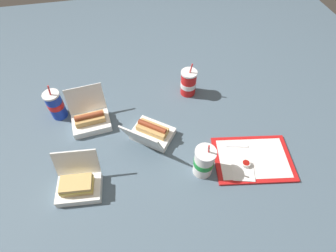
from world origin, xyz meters
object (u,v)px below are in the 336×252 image
object	(u,v)px
plastic_fork	(237,146)
clamshell_hotdog_right	(151,133)
soda_cup_back	(188,83)
ketchup_cup	(246,164)
soda_cup_center	(204,162)
clamshell_hotdog_back	(90,119)
soda_cup_corner	(56,105)
clamshell_sandwich_left	(78,185)
food_tray	(253,159)

from	to	relation	value
plastic_fork	clamshell_hotdog_right	world-z (taller)	clamshell_hotdog_right
clamshell_hotdog_right	soda_cup_back	xyz separation A→B (m)	(0.26, 0.28, 0.04)
ketchup_cup	soda_cup_center	size ratio (longest dim) A/B	0.18
clamshell_hotdog_back	soda_cup_center	size ratio (longest dim) A/B	0.97
ketchup_cup	soda_cup_corner	xyz separation A→B (m)	(-0.87, 0.51, 0.06)
soda_cup_center	ketchup_cup	bearing A→B (deg)	-5.54
plastic_fork	soda_cup_back	xyz separation A→B (m)	(-0.14, 0.43, 0.06)
clamshell_hotdog_back	ketchup_cup	bearing A→B (deg)	-30.28
soda_cup_back	ketchup_cup	bearing A→B (deg)	-75.24
ketchup_cup	plastic_fork	world-z (taller)	ketchup_cup
soda_cup_back	soda_cup_corner	bearing A→B (deg)	-177.53
clamshell_hotdog_back	soda_cup_corner	size ratio (longest dim) A/B	0.98
plastic_fork	clamshell_sandwich_left	size ratio (longest dim) A/B	0.53
soda_cup_corner	soda_cup_back	size ratio (longest dim) A/B	1.04
clamshell_hotdog_back	soda_cup_back	size ratio (longest dim) A/B	1.01
clamshell_hotdog_back	soda_cup_center	distance (m)	0.64
soda_cup_back	clamshell_hotdog_right	bearing A→B (deg)	-132.89
clamshell_hotdog_back	soda_cup_back	xyz separation A→B (m)	(0.56, 0.13, 0.04)
food_tray	soda_cup_corner	world-z (taller)	soda_cup_corner
food_tray	clamshell_sandwich_left	bearing A→B (deg)	179.40
clamshell_hotdog_back	soda_cup_back	distance (m)	0.58
food_tray	clamshell_hotdog_right	bearing A→B (deg)	153.61
clamshell_sandwich_left	soda_cup_corner	world-z (taller)	soda_cup_corner
clamshell_sandwich_left	soda_cup_corner	distance (m)	0.49
plastic_fork	clamshell_hotdog_back	bearing A→B (deg)	170.22
food_tray	soda_cup_center	bearing A→B (deg)	-177.89
ketchup_cup	clamshell_hotdog_back	distance (m)	0.82
clamshell_sandwich_left	clamshell_hotdog_back	bearing A→B (deg)	81.07
clamshell_sandwich_left	food_tray	bearing A→B (deg)	-0.60
ketchup_cup	clamshell_sandwich_left	size ratio (longest dim) A/B	0.19
ketchup_cup	plastic_fork	bearing A→B (deg)	89.41
ketchup_cup	soda_cup_back	size ratio (longest dim) A/B	0.18
food_tray	clamshell_hotdog_back	size ratio (longest dim) A/B	1.85
soda_cup_corner	soda_cup_back	xyz separation A→B (m)	(0.73, 0.03, -0.01)
clamshell_hotdog_right	soda_cup_center	distance (m)	0.31
plastic_fork	soda_cup_corner	distance (m)	0.96
clamshell_sandwich_left	clamshell_hotdog_right	xyz separation A→B (m)	(0.36, 0.22, -0.00)
soda_cup_center	soda_cup_corner	size ratio (longest dim) A/B	1.01
ketchup_cup	soda_cup_back	xyz separation A→B (m)	(-0.14, 0.54, 0.05)
soda_cup_center	food_tray	bearing A→B (deg)	2.11
clamshell_hotdog_back	clamshell_hotdog_right	bearing A→B (deg)	-27.35
soda_cup_corner	clamshell_sandwich_left	bearing A→B (deg)	-76.76
clamshell_sandwich_left	ketchup_cup	bearing A→B (deg)	-2.83
food_tray	plastic_fork	world-z (taller)	plastic_fork
plastic_fork	clamshell_sandwich_left	xyz separation A→B (m)	(-0.76, -0.07, 0.03)
clamshell_hotdog_back	clamshell_sandwich_left	size ratio (longest dim) A/B	1.07
clamshell_hotdog_right	soda_cup_corner	xyz separation A→B (m)	(-0.47, 0.25, 0.04)
clamshell_hotdog_back	soda_cup_corner	world-z (taller)	soda_cup_corner
ketchup_cup	clamshell_hotdog_right	size ratio (longest dim) A/B	0.14
clamshell_hotdog_right	soda_cup_back	bearing A→B (deg)	47.11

